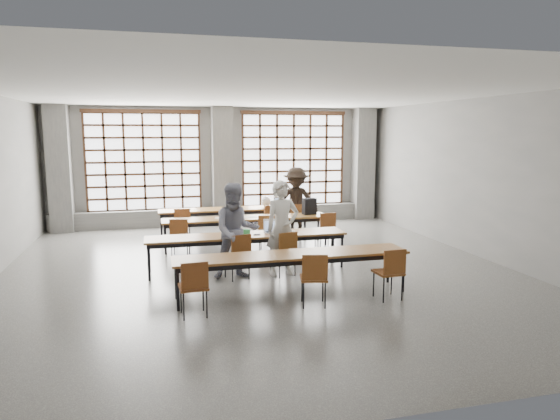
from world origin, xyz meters
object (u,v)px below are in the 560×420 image
object	(u,v)px
chair_mid_left	(180,234)
green_box	(244,231)
chair_mid_right	(326,226)
student_back	(296,202)
chair_back_right	(297,217)
chair_near_mid	(314,274)
desk_row_a	(234,211)
student_male	(282,228)
backpack	(309,206)
desk_row_c	(247,238)
desk_row_d	(292,257)
chair_front_left	(239,252)
desk_row_b	(246,220)
chair_back_mid	(269,218)
mouse	(293,231)
plastic_bag	(266,202)
laptop_back	(281,204)
chair_back_left	(183,221)
student_female	(236,231)
chair_mid_centre	(267,229)
chair_near_right	(391,269)
chair_front_right	(285,249)
phone	(257,234)
laptop_front	(273,229)
chair_near_left	(194,283)
red_pouch	(193,284)

from	to	relation	value
chair_mid_left	green_box	distance (m)	1.79
chair_mid_right	student_back	world-z (taller)	student_back
chair_back_right	chair_near_mid	xyz separation A→B (m)	(-1.26, -5.29, 0.00)
desk_row_a	green_box	world-z (taller)	green_box
chair_near_mid	student_male	distance (m)	1.94
backpack	desk_row_c	bearing A→B (deg)	-141.97
desk_row_d	chair_front_left	distance (m)	1.36
desk_row_b	chair_back_mid	bearing A→B (deg)	49.45
chair_mid_left	chair_mid_right	bearing A→B (deg)	-0.02
mouse	plastic_bag	bearing A→B (deg)	86.14
backpack	laptop_back	bearing A→B (deg)	93.14
chair_back_left	student_female	bearing A→B (deg)	-76.51
desk_row_c	desk_row_d	world-z (taller)	same
chair_mid_centre	student_back	world-z (taller)	student_back
chair_front_left	chair_near_right	distance (m)	2.85
chair_back_mid	backpack	bearing A→B (deg)	-45.03
chair_back_left	chair_mid_centre	xyz separation A→B (m)	(1.84, -1.51, 0.00)
plastic_bag	desk_row_b	bearing A→B (deg)	-118.20
chair_front_right	desk_row_c	bearing A→B (deg)	134.75
chair_mid_right	chair_front_left	bearing A→B (deg)	-140.58
desk_row_b	chair_front_right	size ratio (longest dim) A/B	4.55
desk_row_b	chair_front_left	bearing A→B (deg)	-103.49
chair_mid_right	phone	distance (m)	2.48
desk_row_c	student_back	xyz separation A→B (m)	(1.89, 3.02, 0.25)
laptop_front	green_box	xyz separation A→B (m)	(-0.61, -0.03, -0.02)
backpack	green_box	bearing A→B (deg)	-143.83
chair_back_mid	desk_row_c	bearing A→B (deg)	-111.04
chair_near_left	laptop_back	bearing A→B (deg)	64.48
chair_mid_left	plastic_bag	xyz separation A→B (m)	(2.46, 2.19, 0.34)
chair_mid_right	red_pouch	size ratio (longest dim) A/B	4.40
chair_mid_right	chair_near_mid	size ratio (longest dim) A/B	1.00
chair_front_right	student_back	xyz separation A→B (m)	(1.27, 3.65, 0.38)
student_female	student_back	distance (m)	4.15
laptop_back	mouse	size ratio (longest dim) A/B	4.23
chair_mid_left	plastic_bag	distance (m)	3.31
chair_near_mid	laptop_back	distance (m)	6.12
student_female	chair_front_left	bearing A→B (deg)	-80.58
chair_back_right	chair_mid_left	distance (m)	3.49
chair_mid_left	chair_front_left	bearing A→B (deg)	-63.84
chair_near_right	student_female	xyz separation A→B (m)	(-2.25, 1.90, 0.37)
chair_mid_left	red_pouch	size ratio (longest dim) A/B	4.40
desk_row_c	chair_front_right	xyz separation A→B (m)	(0.62, -0.63, -0.13)
chair_near_right	red_pouch	world-z (taller)	chair_near_right
desk_row_a	chair_near_right	bearing A→B (deg)	-74.34
desk_row_a	chair_back_right	distance (m)	1.72
desk_row_d	chair_mid_centre	bearing A→B (deg)	84.89
desk_row_a	red_pouch	xyz separation A→B (m)	(-1.55, -5.84, -0.16)
chair_mid_left	chair_front_left	xyz separation A→B (m)	(0.98, -2.00, 0.00)
chair_front_right	chair_near_mid	world-z (taller)	same
laptop_back	chair_near_left	bearing A→B (deg)	-115.52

